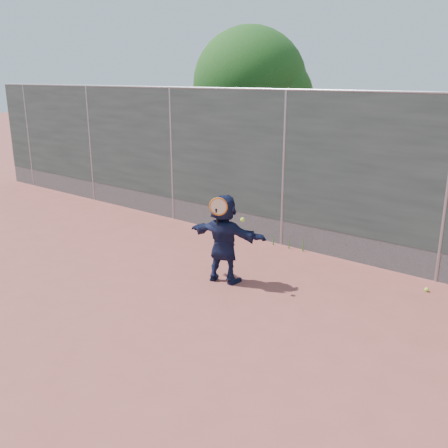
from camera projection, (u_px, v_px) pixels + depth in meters
The scene contains 7 objects.
ground at pixel (154, 304), 7.39m from camera, with size 80.00×80.00×0.00m, color #9E4C42.
player at pixel (224, 238), 8.03m from camera, with size 1.36×0.43×1.46m, color #151C3C.
ball_ground at pixel (427, 290), 7.80m from camera, with size 0.07×0.07×0.07m, color #B8F536.
fence at pixel (284, 166), 9.56m from camera, with size 20.00×0.06×3.03m.
swing_action at pixel (221, 209), 7.68m from camera, with size 0.56×0.21×0.51m.
tree_left at pixel (256, 88), 13.16m from camera, with size 3.15×3.00×4.53m.
weed_clump at pixel (291, 242), 9.71m from camera, with size 0.68×0.07×0.30m.
Camera 1 is at (5.03, -4.62, 3.25)m, focal length 40.00 mm.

